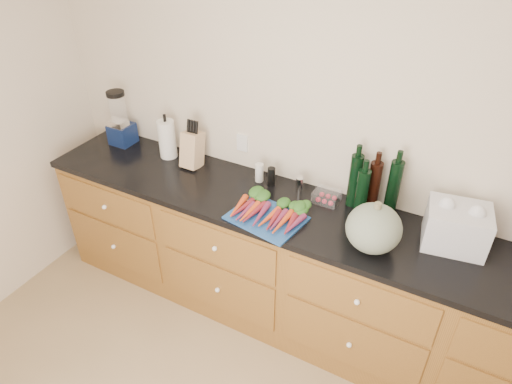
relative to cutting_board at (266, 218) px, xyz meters
The scene contains 15 objects.
wall_back 0.63m from the cutting_board, 69.55° to the left, with size 4.10×0.05×2.60m, color beige.
cabinets 0.55m from the cutting_board, 40.76° to the left, with size 3.60×0.64×0.90m.
countertop 0.24m from the cutting_board, 41.49° to the left, with size 3.64×0.62×0.04m, color black.
cutting_board is the anchor object (origin of this frame).
carrots 0.05m from the cutting_board, 90.00° to the left, with size 0.42×0.31×0.06m.
squash 0.62m from the cutting_board, ahead, with size 0.29×0.29×0.26m, color #5F6D5B.
blender_appliance 1.42m from the cutting_board, 166.98° to the left, with size 0.16×0.16×0.41m.
paper_towel 1.01m from the cutting_board, 161.41° to the left, with size 0.12×0.12×0.27m, color white.
knife_block 0.79m from the cutting_board, 157.51° to the left, with size 0.12×0.12×0.24m, color tan.
grinder_salt 0.41m from the cutting_board, 123.87° to the left, with size 0.05×0.05×0.13m, color silver.
grinder_pepper 0.37m from the cutting_board, 112.43° to the left, with size 0.05×0.05×0.12m, color black.
canister_chrome 0.35m from the cutting_board, 80.39° to the left, with size 0.05×0.05×0.11m, color silver.
tomato_box 0.41m from the cutting_board, 53.47° to the left, with size 0.15×0.12×0.07m, color white.
bottles 0.64m from the cutting_board, 36.61° to the left, with size 0.30×0.15×0.36m.
grocery_bag 1.03m from the cutting_board, 15.81° to the left, with size 0.32×0.25×0.23m, color white, non-canonical shape.
Camera 1 is at (0.77, -0.75, 2.58)m, focal length 32.00 mm.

